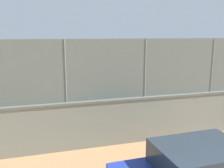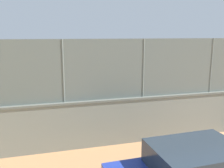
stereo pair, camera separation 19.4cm
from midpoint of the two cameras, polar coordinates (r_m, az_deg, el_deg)
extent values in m
plane|color=tan|center=(20.58, -7.61, -0.41)|extent=(260.00, 260.00, 0.00)
cube|color=gray|center=(9.54, -0.99, -8.99)|extent=(27.59, 0.91, 1.73)
cube|color=slate|center=(9.26, -1.01, -3.74)|extent=(27.59, 0.97, 0.08)
cube|color=slate|center=(9.03, -1.03, 3.32)|extent=(27.03, 0.63, 2.22)
cylinder|color=slate|center=(11.03, 22.35, 3.95)|extent=(0.07, 0.07, 2.22)
cylinder|color=slate|center=(9.51, 7.79, 3.63)|extent=(0.07, 0.07, 2.22)
cylinder|color=slate|center=(8.79, -10.58, 2.90)|extent=(0.07, 0.07, 2.22)
cylinder|color=navy|center=(21.82, -9.44, 1.17)|extent=(0.21, 0.21, 0.72)
cylinder|color=navy|center=(21.95, -9.84, 1.22)|extent=(0.21, 0.21, 0.72)
cylinder|color=#D14C42|center=(21.78, -9.69, 2.81)|extent=(0.48, 0.48, 0.53)
cylinder|color=#936B4C|center=(21.63, -9.06, 3.05)|extent=(0.43, 0.41, 0.16)
cylinder|color=#936B4C|center=(22.17, -9.75, 3.24)|extent=(0.43, 0.41, 0.16)
sphere|color=#936B4C|center=(21.73, -9.73, 3.76)|extent=(0.20, 0.20, 0.20)
cylinder|color=navy|center=(21.72, -9.73, 3.99)|extent=(0.30, 0.30, 0.05)
cylinder|color=black|center=(22.31, -9.45, 3.29)|extent=(0.25, 0.23, 0.04)
ellipsoid|color=#333338|center=(22.47, -9.08, 3.37)|extent=(0.24, 0.22, 0.24)
cylinder|color=#B2B2B2|center=(15.81, 19.24, -3.22)|extent=(0.20, 0.20, 0.73)
cylinder|color=#B2B2B2|center=(15.91, 18.62, -3.09)|extent=(0.20, 0.20, 0.73)
cylinder|color=#3372B2|center=(15.72, 19.08, -0.90)|extent=(0.45, 0.45, 0.54)
cylinder|color=brown|center=(15.60, 20.10, -0.65)|extent=(0.51, 0.29, 0.16)
cylinder|color=brown|center=(16.09, 18.78, -0.21)|extent=(0.51, 0.29, 0.16)
sphere|color=brown|center=(15.64, 19.17, 0.45)|extent=(0.21, 0.21, 0.21)
cylinder|color=black|center=(15.63, 19.19, 0.77)|extent=(0.29, 0.29, 0.05)
cylinder|color=black|center=(16.24, 19.11, -0.12)|extent=(0.29, 0.16, 0.04)
ellipsoid|color=#333338|center=(16.43, 19.50, -0.02)|extent=(0.29, 0.15, 0.24)
cylinder|color=black|center=(19.74, -6.42, 0.30)|extent=(0.15, 0.15, 0.80)
cylinder|color=black|center=(19.93, -6.51, 0.41)|extent=(0.15, 0.15, 0.80)
cylinder|color=white|center=(19.71, -6.51, 2.33)|extent=(0.35, 0.35, 0.59)
cylinder|color=#D8AD84|center=(19.41, -6.23, 2.55)|extent=(0.57, 0.10, 0.17)
cylinder|color=#D8AD84|center=(20.04, -5.80, 2.84)|extent=(0.57, 0.10, 0.17)
sphere|color=#D8AD84|center=(19.65, -6.54, 3.51)|extent=(0.23, 0.23, 0.23)
cylinder|color=white|center=(19.64, -6.54, 3.79)|extent=(0.24, 0.24, 0.05)
sphere|color=#3399D8|center=(21.44, -8.93, 0.18)|extent=(0.11, 0.11, 0.11)
cube|color=#28333D|center=(6.60, 19.73, -15.66)|extent=(2.20, 1.64, 0.59)
cylinder|color=black|center=(8.31, 21.90, -17.34)|extent=(0.62, 0.20, 0.62)
camera|label=1|loc=(0.10, -89.62, 0.08)|focal=39.67mm
camera|label=2|loc=(0.10, 90.38, -0.08)|focal=39.67mm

